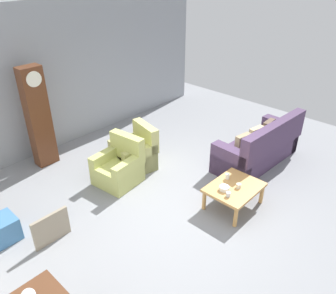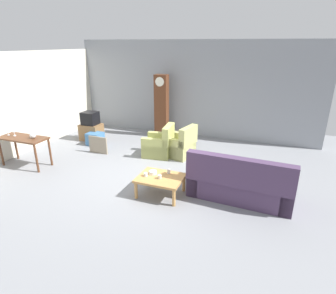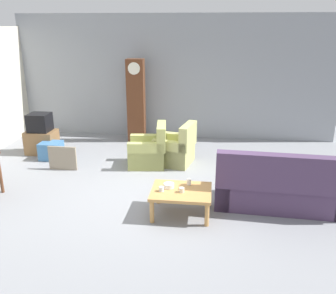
# 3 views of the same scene
# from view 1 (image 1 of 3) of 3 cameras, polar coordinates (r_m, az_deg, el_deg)

# --- Properties ---
(ground_plane) EXTENTS (10.40, 10.40, 0.00)m
(ground_plane) POSITION_cam_1_polar(r_m,az_deg,el_deg) (6.22, 2.19, -9.40)
(ground_plane) COLOR gray
(garage_door_wall) EXTENTS (8.40, 0.16, 3.20)m
(garage_door_wall) POSITION_cam_1_polar(r_m,az_deg,el_deg) (8.01, -17.78, 11.40)
(garage_door_wall) COLOR gray
(garage_door_wall) RESTS_ON ground_plane
(couch_floral) EXTENTS (2.14, 0.99, 1.04)m
(couch_floral) POSITION_cam_1_polar(r_m,az_deg,el_deg) (7.42, 15.16, -0.18)
(couch_floral) COLOR #4C3856
(couch_floral) RESTS_ON ground_plane
(armchair_olive_near) EXTENTS (0.87, 0.85, 0.92)m
(armchair_olive_near) POSITION_cam_1_polar(r_m,az_deg,el_deg) (6.66, -8.27, -3.52)
(armchair_olive_near) COLOR #B7BC66
(armchair_olive_near) RESTS_ON ground_plane
(armchair_olive_far) EXTENTS (0.94, 0.91, 0.92)m
(armchair_olive_far) POSITION_cam_1_polar(r_m,az_deg,el_deg) (7.08, -5.58, -1.22)
(armchair_olive_far) COLOR tan
(armchair_olive_far) RESTS_ON ground_plane
(coffee_table_wood) EXTENTS (0.96, 0.76, 0.42)m
(coffee_table_wood) POSITION_cam_1_polar(r_m,az_deg,el_deg) (6.05, 11.14, -7.00)
(coffee_table_wood) COLOR tan
(coffee_table_wood) RESTS_ON ground_plane
(grandfather_clock) EXTENTS (0.44, 0.30, 2.12)m
(grandfather_clock) POSITION_cam_1_polar(r_m,az_deg,el_deg) (7.34, -21.09, 4.68)
(grandfather_clock) COLOR #562D19
(grandfather_clock) RESTS_ON ground_plane
(framed_picture_leaning) EXTENTS (0.60, 0.05, 0.51)m
(framed_picture_leaning) POSITION_cam_1_polar(r_m,az_deg,el_deg) (5.63, -19.14, -12.85)
(framed_picture_leaning) COLOR gray
(framed_picture_leaning) RESTS_ON ground_plane
(storage_box_blue) EXTENTS (0.47, 0.43, 0.39)m
(storage_box_blue) POSITION_cam_1_polar(r_m,az_deg,el_deg) (5.99, -26.34, -12.46)
(storage_box_blue) COLOR teal
(storage_box_blue) RESTS_ON ground_plane
(cup_white_porcelain) EXTENTS (0.07, 0.07, 0.10)m
(cup_white_porcelain) POSITION_cam_1_polar(r_m,az_deg,el_deg) (6.15, 10.01, -4.92)
(cup_white_porcelain) COLOR white
(cup_white_porcelain) RESTS_ON coffee_table_wood
(cup_blue_rimmed) EXTENTS (0.08, 0.08, 0.08)m
(cup_blue_rimmed) POSITION_cam_1_polar(r_m,az_deg,el_deg) (5.74, 10.18, -7.88)
(cup_blue_rimmed) COLOR silver
(cup_blue_rimmed) RESTS_ON coffee_table_wood
(cup_cream_tall) EXTENTS (0.09, 0.09, 0.08)m
(cup_cream_tall) POSITION_cam_1_polar(r_m,az_deg,el_deg) (5.97, 11.86, -6.44)
(cup_cream_tall) COLOR beige
(cup_cream_tall) RESTS_ON coffee_table_wood
(bowl_white_stacked) EXTENTS (0.17, 0.17, 0.07)m
(bowl_white_stacked) POSITION_cam_1_polar(r_m,az_deg,el_deg) (5.88, 9.49, -6.88)
(bowl_white_stacked) COLOR white
(bowl_white_stacked) RESTS_ON coffee_table_wood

